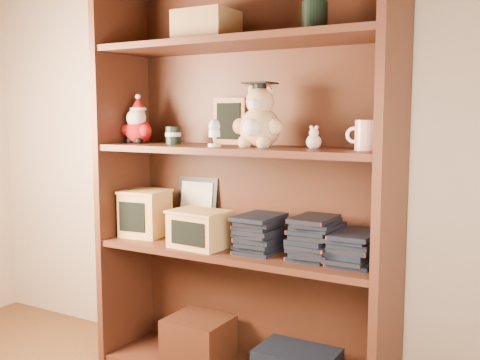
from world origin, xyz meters
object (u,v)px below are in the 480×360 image
object	(u,v)px
teacher_mug	(366,135)
grad_teddy_bear	(259,122)
treats_box	(145,213)
bookcase	(246,189)

from	to	relation	value
teacher_mug	grad_teddy_bear	bearing A→B (deg)	-178.95
grad_teddy_bear	treats_box	size ratio (longest dim) A/B	1.22
teacher_mug	treats_box	xyz separation A→B (m)	(-0.97, -0.00, -0.35)
bookcase	treats_box	bearing A→B (deg)	-173.74
grad_teddy_bear	teacher_mug	bearing A→B (deg)	1.05
bookcase	teacher_mug	xyz separation A→B (m)	(0.50, -0.05, 0.22)
grad_teddy_bear	treats_box	distance (m)	0.68
grad_teddy_bear	teacher_mug	world-z (taller)	grad_teddy_bear
grad_teddy_bear	teacher_mug	xyz separation A→B (m)	(0.41, 0.01, -0.04)
bookcase	teacher_mug	distance (m)	0.55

